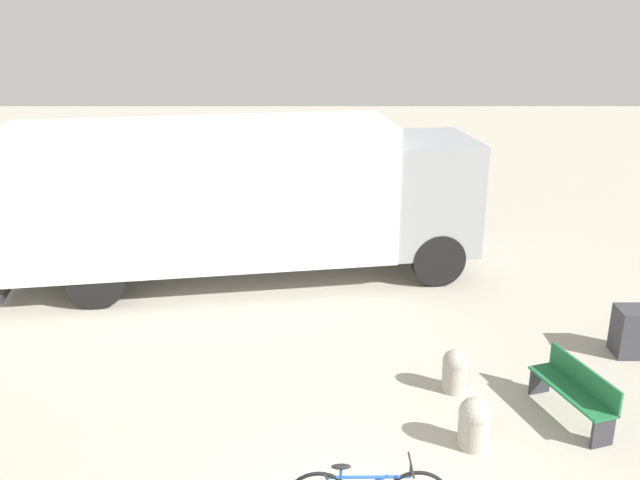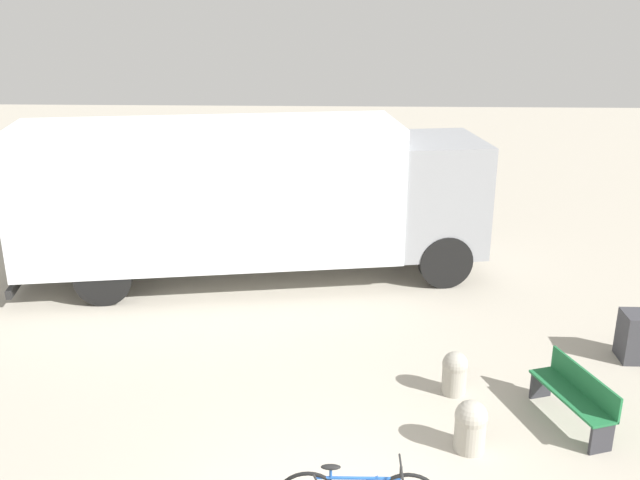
{
  "view_description": "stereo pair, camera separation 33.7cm",
  "coord_description": "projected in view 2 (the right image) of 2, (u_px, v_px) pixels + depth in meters",
  "views": [
    {
      "loc": [
        -0.35,
        -6.29,
        5.75
      ],
      "look_at": [
        -0.4,
        4.89,
        1.76
      ],
      "focal_mm": 40.0,
      "sensor_mm": 36.0,
      "label": 1
    },
    {
      "loc": [
        -0.01,
        -6.29,
        5.75
      ],
      "look_at": [
        -0.4,
        4.89,
        1.76
      ],
      "focal_mm": 40.0,
      "sensor_mm": 36.0,
      "label": 2
    }
  ],
  "objects": [
    {
      "name": "delivery_truck",
      "position": [
        248.0,
        193.0,
        14.3
      ],
      "size": [
        9.57,
        3.67,
        3.24
      ],
      "rotation": [
        0.0,
        0.0,
        0.16
      ],
      "color": "silver",
      "rests_on": "ground"
    },
    {
      "name": "park_bench",
      "position": [
        575.0,
        395.0,
        9.81
      ],
      "size": [
        0.85,
        1.54,
        0.8
      ],
      "rotation": [
        0.0,
        0.0,
        1.89
      ],
      "color": "#1E6638",
      "rests_on": "ground"
    },
    {
      "name": "bollard_near_bench",
      "position": [
        471.0,
        425.0,
        9.26
      ],
      "size": [
        0.43,
        0.43,
        0.71
      ],
      "color": "#9E998C",
      "rests_on": "ground"
    },
    {
      "name": "bollard_far_bench",
      "position": [
        455.0,
        372.0,
        10.56
      ],
      "size": [
        0.38,
        0.38,
        0.67
      ],
      "color": "#9E998C",
      "rests_on": "ground"
    },
    {
      "name": "utility_box",
      "position": [
        636.0,
        336.0,
        11.51
      ],
      "size": [
        0.48,
        0.52,
        0.81
      ],
      "color": "#38383D",
      "rests_on": "ground"
    }
  ]
}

